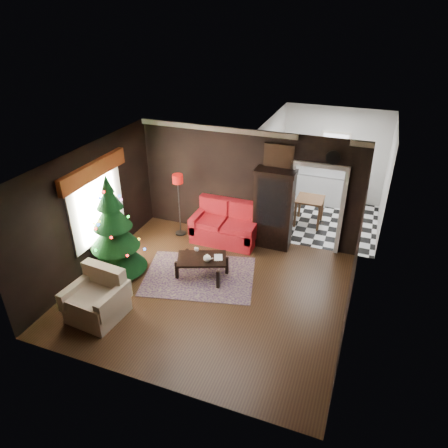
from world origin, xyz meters
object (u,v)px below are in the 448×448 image
at_px(coffee_table, 202,267).
at_px(curio_cabinet, 273,211).
at_px(loveseat, 225,223).
at_px(kitchen_table, 309,211).
at_px(floor_lamp, 179,205).
at_px(christmas_tree, 114,230).
at_px(wall_clock, 333,157).
at_px(teapot, 207,258).
at_px(armchair, 96,297).

bearing_deg(coffee_table, curio_cabinet, 59.18).
distance_m(loveseat, coffee_table, 1.63).
xyz_separation_m(coffee_table, kitchen_table, (1.74, 3.26, 0.13)).
distance_m(floor_lamp, christmas_tree, 2.08).
bearing_deg(wall_clock, kitchen_table, 113.75).
distance_m(loveseat, christmas_tree, 2.79).
bearing_deg(curio_cabinet, coffee_table, -120.82).
bearing_deg(teapot, wall_clock, 44.54).
distance_m(floor_lamp, kitchen_table, 3.50).
distance_m(christmas_tree, teapot, 2.09).
bearing_deg(loveseat, armchair, -110.37).
distance_m(coffee_table, kitchen_table, 3.70).
height_order(loveseat, coffee_table, loveseat).
relative_size(armchair, kitchen_table, 1.31).
relative_size(coffee_table, wall_clock, 3.28).
bearing_deg(wall_clock, christmas_tree, -149.05).
bearing_deg(teapot, curio_cabinet, 64.13).
height_order(curio_cabinet, kitchen_table, curio_cabinet).
height_order(christmas_tree, teapot, christmas_tree).
distance_m(wall_clock, kitchen_table, 2.43).
height_order(loveseat, curio_cabinet, curio_cabinet).
relative_size(floor_lamp, wall_clock, 5.16).
bearing_deg(floor_lamp, kitchen_table, 29.94).
height_order(armchair, coffee_table, armchair).
xyz_separation_m(curio_cabinet, wall_clock, (1.20, 0.18, 1.43)).
xyz_separation_m(loveseat, armchair, (-1.30, -3.50, -0.04)).
distance_m(coffee_table, wall_clock, 3.72).
bearing_deg(coffee_table, armchair, -125.66).
bearing_deg(kitchen_table, wall_clock, -66.25).
bearing_deg(coffee_table, teapot, -28.14).
distance_m(coffee_table, teapot, 0.37).
relative_size(teapot, wall_clock, 0.57).
bearing_deg(christmas_tree, curio_cabinet, 38.10).
distance_m(curio_cabinet, christmas_tree, 3.72).
relative_size(loveseat, armchair, 1.73).
xyz_separation_m(loveseat, teapot, (0.22, -1.69, 0.07)).
height_order(christmas_tree, armchair, christmas_tree).
bearing_deg(loveseat, christmas_tree, -130.59).
height_order(curio_cabinet, armchair, curio_cabinet).
bearing_deg(loveseat, wall_clock, 9.66).
bearing_deg(wall_clock, teapot, -135.46).
height_order(loveseat, kitchen_table, loveseat).
height_order(christmas_tree, coffee_table, christmas_tree).
bearing_deg(armchair, christmas_tree, 113.68).
distance_m(loveseat, curio_cabinet, 1.25).
relative_size(loveseat, kitchen_table, 2.27).
relative_size(curio_cabinet, teapot, 10.36).
bearing_deg(floor_lamp, curio_cabinet, 7.34).
bearing_deg(armchair, loveseat, 74.78).
bearing_deg(loveseat, curio_cabinet, 10.83).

